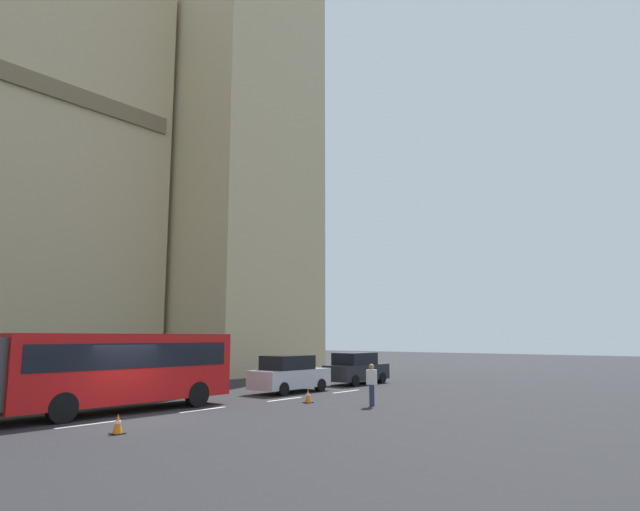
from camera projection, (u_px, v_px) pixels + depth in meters
name	position (u px, v px, depth m)	size (l,w,h in m)	color
ground_plane	(134.00, 419.00, 18.75)	(160.00, 160.00, 0.00)	#262628
lane_centre_marking	(89.00, 424.00, 17.49)	(29.80, 0.16, 0.01)	silver
sedan_lead	(290.00, 374.00, 27.66)	(4.40, 1.86, 1.85)	#B7B7BC
sedan_trailing	(357.00, 369.00, 32.58)	(4.40, 1.86, 1.85)	black
traffic_cone_west	(118.00, 424.00, 15.80)	(0.36, 0.36, 0.58)	black
traffic_cone_middle	(308.00, 396.00, 23.28)	(0.36, 0.36, 0.58)	black
pedestrian_near_cones	(372.00, 383.00, 22.21)	(0.37, 0.46, 1.69)	#262D4C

